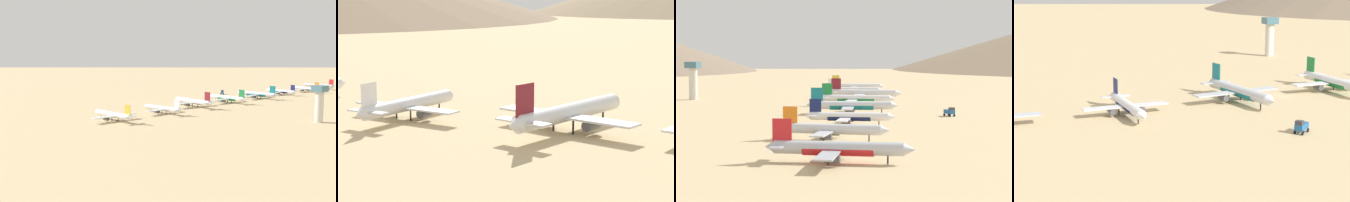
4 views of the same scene
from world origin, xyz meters
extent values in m
cylinder|color=silver|center=(-5.26, 60.97, 4.25)|extent=(36.41, 4.11, 3.84)
cone|color=silver|center=(14.55, 60.82, 4.25)|extent=(3.26, 3.79, 3.76)
cone|color=silver|center=(-24.87, 61.11, 4.25)|extent=(2.86, 3.48, 3.46)
cube|color=maroon|center=(-21.23, 61.09, 8.74)|extent=(5.56, 0.39, 7.08)
cube|color=silver|center=(-21.84, 61.09, 4.63)|extent=(3.32, 12.15, 0.36)
cube|color=silver|center=(-6.78, 60.98, 3.57)|extent=(5.31, 34.40, 0.45)
cylinder|color=#4C4C54|center=(-5.92, 67.04, 2.18)|extent=(4.26, 2.36, 2.32)
cylinder|color=#4C4C54|center=(-6.01, 54.91, 2.18)|extent=(4.26, 2.36, 2.32)
cylinder|color=black|center=(8.56, 60.87, 1.93)|extent=(0.44, 0.44, 3.86)
cylinder|color=black|center=(-7.77, 63.62, 1.93)|extent=(0.44, 0.44, 3.86)
cylinder|color=black|center=(-7.81, 58.36, 1.93)|extent=(0.44, 0.44, 3.86)
cylinder|color=silver|center=(-18.74, 98.91, 3.60)|extent=(31.05, 7.47, 3.26)
cone|color=silver|center=(-2.08, 101.22, 3.60)|extent=(3.16, 3.54, 3.20)
cone|color=silver|center=(-35.23, 96.63, 3.60)|extent=(2.78, 3.24, 2.93)
cube|color=white|center=(-32.17, 97.05, 7.42)|extent=(4.72, 0.95, 6.01)
cube|color=silver|center=(-32.68, 96.98, 3.93)|extent=(4.13, 10.58, 0.31)
cube|color=silver|center=(-20.02, 98.74, 3.03)|extent=(8.26, 29.49, 0.39)
cylinder|color=#4C4C54|center=(-20.04, 103.93, 1.85)|extent=(3.84, 2.45, 1.97)
cylinder|color=#4C4C54|center=(-18.63, 93.73, 1.85)|extent=(3.84, 2.45, 1.97)
cylinder|color=black|center=(-7.11, 100.53, 1.64)|extent=(0.38, 0.38, 3.28)
cylinder|color=black|center=(-21.17, 100.83, 1.64)|extent=(0.38, 0.38, 3.28)
cylinder|color=black|center=(-20.56, 96.41, 1.64)|extent=(0.38, 0.38, 3.28)
cone|color=white|center=(-7.27, 141.77, 3.80)|extent=(3.26, 3.67, 3.37)
camera|label=1|loc=(-250.52, 267.83, 42.82)|focal=46.79mm
camera|label=2|loc=(-120.27, -16.96, 30.14)|focal=68.04mm
camera|label=3|loc=(60.06, -294.20, 27.71)|focal=68.88mm
camera|label=4|loc=(177.61, -95.99, 41.63)|focal=59.15mm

